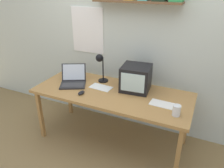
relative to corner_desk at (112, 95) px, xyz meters
name	(u,v)px	position (x,y,z in m)	size (l,w,h in m)	color
ground_plane	(112,139)	(0.00, 0.00, -0.66)	(12.00, 12.00, 0.00)	olive
back_wall	(129,33)	(0.00, 0.52, 0.65)	(5.60, 0.24, 2.60)	silver
corner_desk	(112,95)	(0.00, 0.00, 0.00)	(1.87, 0.77, 0.72)	#AE7E45
crt_monitor	(136,78)	(0.23, 0.17, 0.20)	(0.36, 0.36, 0.30)	black
laptop	(73,79)	(-0.55, 0.00, 0.11)	(0.42, 0.42, 0.22)	#232326
desk_lamp	(101,64)	(-0.24, 0.19, 0.31)	(0.13, 0.17, 0.38)	black
juice_glass	(176,111)	(0.78, -0.20, 0.10)	(0.08, 0.08, 0.11)	white
computer_mouse	(81,93)	(-0.30, -0.20, 0.07)	(0.06, 0.11, 0.03)	black
loose_paper_near_monitor	(101,87)	(-0.17, 0.04, 0.05)	(0.28, 0.17, 0.00)	white
loose_paper_near_laptop	(162,104)	(0.61, -0.04, 0.05)	(0.26, 0.16, 0.00)	white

